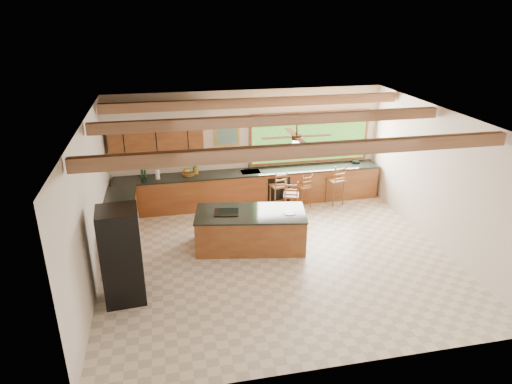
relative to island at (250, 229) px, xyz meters
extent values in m
plane|color=beige|center=(0.45, -0.60, -0.42)|extent=(7.20, 7.20, 0.00)
cube|color=beige|center=(0.45, 2.65, 1.08)|extent=(7.20, 0.04, 3.00)
cube|color=beige|center=(0.45, -3.85, 1.08)|extent=(7.20, 0.04, 3.00)
cube|color=beige|center=(-3.15, -0.60, 1.08)|extent=(0.04, 6.50, 3.00)
cube|color=beige|center=(4.05, -0.60, 1.08)|extent=(0.04, 6.50, 3.00)
cube|color=#A07F50|center=(0.45, -0.60, 2.58)|extent=(7.20, 6.50, 0.04)
cube|color=#936649|center=(0.45, -2.20, 2.44)|extent=(7.10, 0.15, 0.22)
cube|color=#936649|center=(0.45, -0.10, 2.44)|extent=(7.10, 0.15, 0.22)
cube|color=#936649|center=(0.45, 1.70, 2.44)|extent=(7.10, 0.15, 0.22)
cube|color=brown|center=(-1.90, 2.46, 1.48)|extent=(2.30, 0.35, 0.70)
cube|color=beige|center=(-1.90, 2.39, 2.08)|extent=(2.60, 0.50, 0.48)
cylinder|color=#FFEABF|center=(-2.60, 2.39, 1.85)|extent=(0.10, 0.10, 0.01)
cylinder|color=#FFEABF|center=(-1.20, 2.39, 1.85)|extent=(0.10, 0.10, 0.01)
cube|color=#65A239|center=(2.15, 2.62, 1.25)|extent=(3.20, 0.04, 1.30)
cube|color=gold|center=(-0.10, 2.62, 1.43)|extent=(0.64, 0.03, 0.54)
cube|color=#457D61|center=(-0.10, 2.60, 1.43)|extent=(0.54, 0.01, 0.44)
cube|color=brown|center=(0.45, 2.31, 0.02)|extent=(7.00, 0.65, 0.88)
cube|color=black|center=(0.45, 2.31, 0.48)|extent=(7.04, 0.69, 0.04)
cube|color=brown|center=(-2.81, 0.75, 0.02)|extent=(0.65, 2.35, 0.88)
cube|color=black|center=(-2.81, 0.75, 0.48)|extent=(0.69, 2.39, 0.04)
cube|color=black|center=(1.15, 1.98, 0.00)|extent=(0.60, 0.02, 0.78)
cube|color=silver|center=(0.45, 2.31, 0.49)|extent=(0.50, 0.38, 0.03)
cylinder|color=silver|center=(0.45, 2.51, 0.65)|extent=(0.03, 0.03, 0.30)
cylinder|color=silver|center=(0.45, 2.41, 0.78)|extent=(0.03, 0.20, 0.03)
cylinder|color=white|center=(-1.94, 2.22, 0.64)|extent=(0.11, 0.11, 0.26)
cylinder|color=#1B3E18|center=(-2.32, 2.46, 0.61)|extent=(0.06, 0.06, 0.22)
cylinder|color=#1B3E18|center=(-2.25, 2.42, 0.61)|extent=(0.06, 0.06, 0.20)
cube|color=black|center=(3.44, 2.40, 0.55)|extent=(0.21, 0.17, 0.09)
cube|color=brown|center=(0.00, 0.00, -0.02)|extent=(2.49, 1.47, 0.79)
cube|color=black|center=(0.00, 0.00, 0.39)|extent=(2.53, 1.51, 0.04)
cube|color=black|center=(-0.51, 0.09, 0.42)|extent=(0.59, 0.50, 0.02)
cylinder|color=white|center=(0.83, -0.19, 0.42)|extent=(0.29, 0.29, 0.01)
cube|color=black|center=(-2.60, -1.45, 0.48)|extent=(0.74, 0.73, 1.79)
cube|color=silver|center=(-2.25, -1.45, 0.48)|extent=(0.02, 0.05, 1.64)
cube|color=brown|center=(1.09, 1.85, 0.24)|extent=(0.45, 0.45, 0.04)
cylinder|color=brown|center=(0.94, 1.70, -0.10)|extent=(0.04, 0.04, 0.63)
cylinder|color=brown|center=(1.25, 1.70, -0.10)|extent=(0.04, 0.04, 0.63)
cylinder|color=brown|center=(0.94, 2.00, -0.10)|extent=(0.04, 0.04, 0.63)
cylinder|color=brown|center=(1.25, 2.00, -0.10)|extent=(0.04, 0.04, 0.63)
cube|color=brown|center=(1.27, 1.22, 0.21)|extent=(0.47, 0.47, 0.04)
cylinder|color=brown|center=(1.12, 1.07, -0.11)|extent=(0.04, 0.04, 0.61)
cylinder|color=brown|center=(1.41, 1.07, -0.11)|extent=(0.04, 0.04, 0.61)
cylinder|color=brown|center=(1.12, 1.37, -0.11)|extent=(0.04, 0.04, 0.61)
cylinder|color=brown|center=(1.41, 1.37, -0.11)|extent=(0.04, 0.04, 0.61)
cube|color=brown|center=(1.80, 1.85, 0.15)|extent=(0.41, 0.41, 0.04)
cylinder|color=brown|center=(1.67, 1.72, -0.14)|extent=(0.03, 0.03, 0.55)
cylinder|color=brown|center=(1.94, 1.72, -0.14)|extent=(0.03, 0.03, 0.55)
cylinder|color=brown|center=(1.67, 1.98, -0.14)|extent=(0.03, 0.03, 0.55)
cylinder|color=brown|center=(1.94, 1.98, -0.14)|extent=(0.03, 0.03, 0.55)
cube|color=brown|center=(2.67, 1.85, 0.27)|extent=(0.50, 0.50, 0.04)
cylinder|color=brown|center=(2.51, 1.69, -0.08)|extent=(0.04, 0.04, 0.67)
cylinder|color=brown|center=(2.83, 1.69, -0.08)|extent=(0.04, 0.04, 0.67)
cylinder|color=brown|center=(2.51, 2.01, -0.08)|extent=(0.04, 0.04, 0.67)
cylinder|color=brown|center=(2.83, 2.01, -0.08)|extent=(0.04, 0.04, 0.67)
camera|label=1|loc=(-1.70, -8.78, 4.56)|focal=32.00mm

